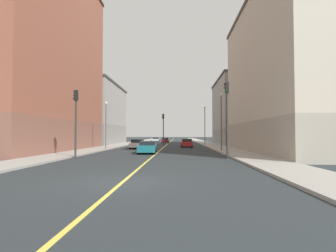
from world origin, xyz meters
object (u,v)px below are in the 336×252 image
object	(u,v)px
car_teal	(148,147)
car_maroon	(165,140)
building_left_near	(292,74)
traffic_light_right_near	(76,114)
building_right_midblock	(94,114)
street_lamp_left_near	(221,115)
street_lamp_right_near	(106,120)
street_lamp_left_far	(205,121)
car_red	(187,143)
building_right_corner	(35,53)
car_silver	(156,139)
traffic_light_left_near	(227,110)
traffic_light_median_far	(163,125)
building_left_mid	(242,112)
car_white	(137,144)

from	to	relation	value
car_teal	car_maroon	xyz separation A→B (m)	(0.06, 35.56, -0.04)
building_left_near	traffic_light_right_near	distance (m)	23.80
building_right_midblock	traffic_light_right_near	xyz separation A→B (m)	(8.78, -31.64, -2.45)
street_lamp_left_near	street_lamp_right_near	xyz separation A→B (m)	(-15.06, 3.72, -0.25)
street_lamp_left_far	car_red	size ratio (longest dim) A/B	1.75
building_right_midblock	traffic_light_right_near	size ratio (longest dim) A/B	3.26
building_left_near	building_right_corner	xyz separation A→B (m)	(-30.65, 1.11, 3.12)
car_teal	car_silver	bearing A→B (deg)	93.89
traffic_light_left_near	car_teal	bearing A→B (deg)	141.31
building_right_corner	street_lamp_left_far	distance (m)	31.31
building_right_corner	building_right_midblock	world-z (taller)	building_right_corner
traffic_light_left_near	street_lamp_left_far	distance (m)	29.05
traffic_light_median_far	car_maroon	world-z (taller)	traffic_light_median_far
building_left_near	traffic_light_left_near	world-z (taller)	building_left_near
car_teal	street_lamp_left_near	bearing A→B (deg)	21.21
car_teal	street_lamp_left_far	bearing A→B (deg)	69.77
traffic_light_median_far	car_teal	xyz separation A→B (m)	(-0.54, -19.81, -3.14)
traffic_light_median_far	car_red	world-z (taller)	traffic_light_median_far
building_right_corner	traffic_light_median_far	bearing A→B (deg)	48.48
street_lamp_left_far	car_teal	distance (m)	24.87
car_teal	car_maroon	bearing A→B (deg)	89.90
building_left_mid	car_white	size ratio (longest dim) A/B	3.97
street_lamp_left_far	car_silver	world-z (taller)	street_lamp_left_far
street_lamp_left_far	car_white	xyz separation A→B (m)	(-11.20, -12.86, -3.93)
traffic_light_median_far	street_lamp_left_far	world-z (taller)	street_lamp_left_far
building_right_midblock	traffic_light_median_far	distance (m)	16.19
street_lamp_left_far	car_teal	world-z (taller)	street_lamp_left_far
traffic_light_left_near	car_silver	distance (m)	54.83
car_red	car_maroon	size ratio (longest dim) A/B	0.91
car_teal	car_maroon	size ratio (longest dim) A/B	0.95
traffic_light_median_far	car_red	bearing A→B (deg)	-53.29
building_left_near	street_lamp_left_near	distance (m)	9.17
car_white	traffic_light_median_far	bearing A→B (deg)	71.39
building_right_midblock	car_white	world-z (taller)	building_right_midblock
building_right_corner	traffic_light_left_near	bearing A→B (deg)	-22.34
car_red	car_maroon	world-z (taller)	car_red
building_left_near	building_right_corner	bearing A→B (deg)	177.93
building_left_mid	street_lamp_left_far	size ratio (longest dim) A/B	2.37
car_red	traffic_light_median_far	bearing A→B (deg)	126.71
building_left_near	building_right_midblock	world-z (taller)	building_left_near
building_right_corner	car_teal	bearing A→B (deg)	-11.75
traffic_light_right_near	car_maroon	xyz separation A→B (m)	(5.64, 41.54, -3.21)
building_right_corner	street_lamp_left_near	size ratio (longest dim) A/B	3.51
street_lamp_right_near	street_lamp_left_near	bearing A→B (deg)	-13.88
building_left_near	street_lamp_left_near	size ratio (longest dim) A/B	3.55
car_teal	car_white	distance (m)	10.54
street_lamp_left_far	car_red	world-z (taller)	street_lamp_left_far
building_left_mid	building_right_corner	size ratio (longest dim) A/B	0.72
traffic_light_left_near	street_lamp_left_far	bearing A→B (deg)	88.00
building_left_mid	traffic_light_left_near	size ratio (longest dim) A/B	2.68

